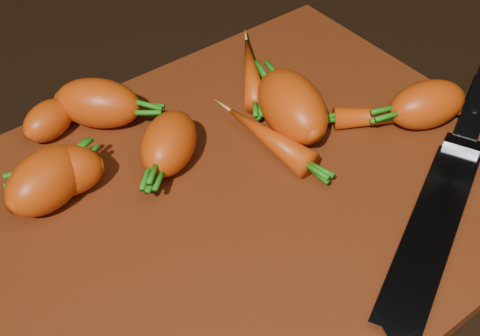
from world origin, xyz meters
TOP-DOWN VIEW (x-y plane):
  - ground at (0.00, 0.00)m, footprint 2.00×2.00m
  - cutting_board at (0.00, 0.00)m, footprint 0.50×0.40m
  - carrot_0 at (-0.14, 0.09)m, footprint 0.09×0.07m
  - carrot_1 at (-0.12, 0.09)m, footprint 0.08×0.07m
  - carrot_2 at (-0.06, 0.16)m, footprint 0.09×0.09m
  - carrot_3 at (0.08, 0.04)m, footprint 0.08×0.11m
  - carrot_4 at (-0.03, 0.07)m, footprint 0.09×0.08m
  - carrot_5 at (-0.10, 0.17)m, footprint 0.06×0.05m
  - carrot_6 at (0.19, -0.03)m, footprint 0.09×0.07m
  - carrot_7 at (0.10, 0.12)m, footprint 0.08×0.11m
  - carrot_8 at (0.17, -0.02)m, footprint 0.11×0.09m
  - carrot_9 at (0.05, 0.03)m, footprint 0.03×0.10m
  - knife at (0.10, -0.12)m, footprint 0.32×0.18m

SIDE VIEW (x-z plane):
  - ground at x=0.00m, z-range -0.01..0.00m
  - cutting_board at x=0.00m, z-range 0.00..0.01m
  - knife at x=0.10m, z-range 0.01..0.03m
  - carrot_8 at x=0.17m, z-range 0.01..0.03m
  - carrot_7 at x=0.10m, z-range 0.01..0.04m
  - carrot_9 at x=0.05m, z-range 0.01..0.04m
  - carrot_5 at x=-0.10m, z-range 0.01..0.05m
  - carrot_1 at x=-0.12m, z-range 0.01..0.06m
  - carrot_6 at x=0.19m, z-range 0.01..0.06m
  - carrot_4 at x=-0.03m, z-range 0.01..0.06m
  - carrot_2 at x=-0.06m, z-range 0.01..0.06m
  - carrot_0 at x=-0.14m, z-range 0.01..0.06m
  - carrot_3 at x=0.08m, z-range 0.01..0.07m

